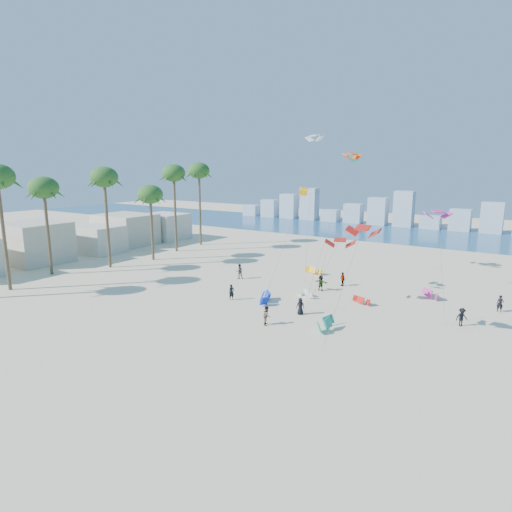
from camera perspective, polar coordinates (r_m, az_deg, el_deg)
The scene contains 10 objects.
ground at distance 39.62m, azimuth -16.84°, elevation -9.88°, with size 220.00×220.00×0.00m, color beige.
ocean at distance 100.44m, azimuth 16.39°, elevation 3.13°, with size 220.00×220.00×0.00m, color navy.
kitesurfer_near at distance 47.23m, azimuth -3.22°, elevation -4.74°, with size 0.63×0.41×1.73m, color black.
kitesurfer_mid at distance 40.05m, azimuth 1.43°, elevation -7.80°, with size 0.84×0.65×1.72m, color gray.
kitesurfers_far at distance 49.04m, azimuth 10.32°, elevation -4.26°, with size 30.06×12.94×1.92m.
grounded_kites at distance 47.48m, azimuth 9.21°, elevation -5.31°, with size 18.28×19.92×1.00m.
flying_kites at distance 47.78m, azimuth 16.30°, elevation 8.36°, with size 29.96×26.49×18.55m.
palm_row at distance 64.86m, azimuth -19.53°, elevation 9.09°, with size 8.30×44.80×14.81m.
beachfront_buildings at distance 77.29m, azimuth -21.25°, elevation 2.34°, with size 11.50×43.00×6.00m.
distant_skyline at distance 109.92m, azimuth 17.45°, elevation 5.40°, with size 85.00×3.00×8.40m.
Camera 1 is at (28.80, -23.15, 14.29)m, focal length 30.54 mm.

